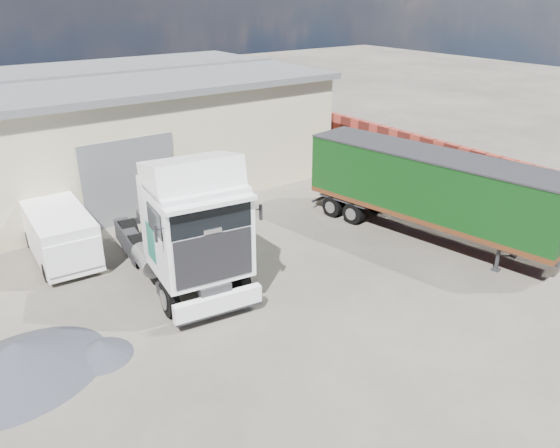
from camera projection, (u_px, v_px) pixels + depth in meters
ground at (320, 308)px, 17.07m from camera, size 120.00×120.00×0.00m
brick_boundary_wall at (420, 161)px, 27.21m from camera, size 0.35×26.00×2.50m
tractor_unit at (188, 232)px, 17.49m from camera, size 3.60×7.49×4.82m
box_trailer at (429, 187)px, 21.16m from camera, size 3.95×10.61×3.45m
panel_van at (60, 235)px, 19.75m from camera, size 2.14×4.73×1.89m
gravel_heap at (13, 361)px, 13.94m from camera, size 6.28×5.79×0.98m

